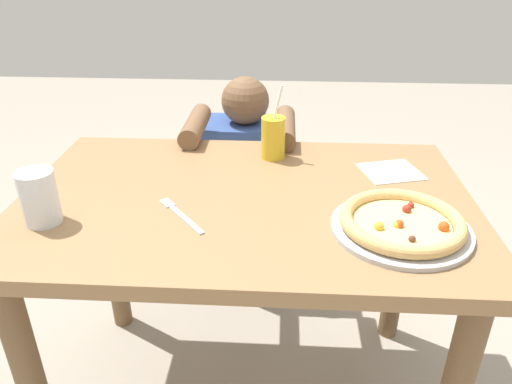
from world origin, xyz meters
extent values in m
cube|color=#936D47|center=(0.00, 0.00, 0.73)|extent=(1.20, 0.78, 0.04)
cylinder|color=brown|center=(-0.52, 0.31, 0.35)|extent=(0.07, 0.07, 0.71)
cylinder|color=brown|center=(0.52, 0.31, 0.35)|extent=(0.07, 0.07, 0.71)
cylinder|color=#B7B7BC|center=(0.38, -0.15, 0.76)|extent=(0.33, 0.33, 0.01)
cylinder|color=#E5CC7F|center=(0.38, -0.15, 0.77)|extent=(0.23, 0.23, 0.01)
torus|color=tan|center=(0.38, -0.15, 0.78)|extent=(0.29, 0.29, 0.03)
sphere|color=#BF4C19|center=(0.46, -0.18, 0.78)|extent=(0.03, 0.03, 0.03)
sphere|color=brown|center=(0.38, -0.23, 0.78)|extent=(0.02, 0.02, 0.02)
sphere|color=gold|center=(0.32, -0.18, 0.78)|extent=(0.02, 0.02, 0.02)
sphere|color=maroon|center=(0.40, -0.10, 0.78)|extent=(0.02, 0.02, 0.02)
sphere|color=gold|center=(0.36, -0.17, 0.78)|extent=(0.02, 0.02, 0.02)
sphere|color=maroon|center=(0.41, -0.08, 0.78)|extent=(0.02, 0.02, 0.02)
sphere|color=#BF4C19|center=(0.37, -0.17, 0.78)|extent=(0.02, 0.02, 0.02)
cylinder|color=gold|center=(0.07, 0.26, 0.81)|extent=(0.07, 0.07, 0.13)
cylinder|color=white|center=(0.08, 0.26, 0.92)|extent=(0.03, 0.01, 0.12)
cylinder|color=silver|center=(-0.47, -0.16, 0.82)|extent=(0.09, 0.09, 0.13)
cube|color=white|center=(-0.48, -0.17, 0.86)|extent=(0.02, 0.02, 0.02)
cube|color=white|center=(-0.49, -0.18, 0.85)|extent=(0.03, 0.03, 0.03)
cube|color=white|center=(0.41, 0.17, 0.75)|extent=(0.19, 0.18, 0.00)
cube|color=silver|center=(-0.13, -0.13, 0.75)|extent=(0.11, 0.13, 0.00)
cube|color=silver|center=(-0.20, -0.06, 0.75)|extent=(0.05, 0.05, 0.00)
cylinder|color=#333847|center=(-0.05, 0.66, 0.23)|extent=(0.27, 0.27, 0.45)
cube|color=#334C8C|center=(-0.05, 0.66, 0.58)|extent=(0.34, 0.22, 0.27)
sphere|color=brown|center=(-0.05, 0.66, 0.81)|extent=(0.18, 0.18, 0.18)
cylinder|color=brown|center=(-0.21, 0.43, 0.79)|extent=(0.07, 0.28, 0.07)
cylinder|color=brown|center=(0.10, 0.43, 0.79)|extent=(0.07, 0.28, 0.07)
camera|label=1|loc=(0.10, -1.14, 1.36)|focal=34.25mm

